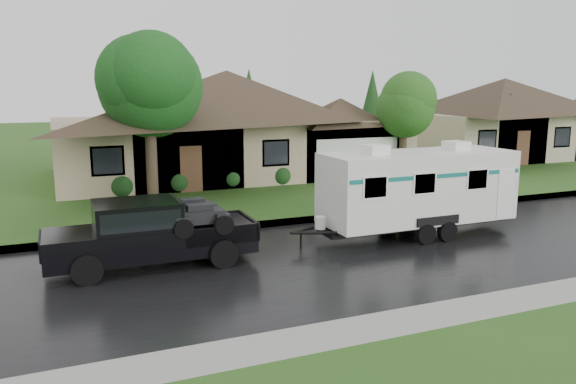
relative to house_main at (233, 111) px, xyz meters
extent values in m
plane|color=#2B571B|center=(-2.29, -13.84, -3.59)|extent=(140.00, 140.00, 0.00)
cube|color=black|center=(-2.29, -15.84, -3.59)|extent=(140.00, 8.00, 0.01)
cube|color=gray|center=(-2.29, -11.59, -3.52)|extent=(140.00, 0.50, 0.15)
cube|color=#2B571B|center=(-2.29, 1.16, -3.52)|extent=(140.00, 26.00, 0.15)
cube|color=tan|center=(-0.29, 0.16, -1.94)|extent=(18.00, 10.00, 3.00)
pyramid|color=#33261C|center=(-0.29, 0.16, 2.16)|extent=(19.44, 10.80, 2.60)
cube|color=tan|center=(5.11, -2.84, -2.09)|extent=(5.76, 4.00, 2.70)
cube|color=#C3B091|center=(19.71, 0.66, -1.94)|extent=(14.00, 9.00, 3.00)
pyramid|color=#33261C|center=(19.71, 0.66, 1.86)|extent=(15.12, 9.72, 2.30)
cube|color=#C3B091|center=(23.91, -1.84, -2.09)|extent=(4.48, 4.00, 2.70)
cylinder|color=#382B1E|center=(-5.67, -7.32, -1.94)|extent=(0.45, 0.45, 3.00)
sphere|color=#1D581C|center=(-5.67, -7.32, 1.34)|extent=(4.14, 4.14, 4.14)
cylinder|color=#382B1E|center=(7.59, -5.18, -2.25)|extent=(0.39, 0.39, 2.38)
sphere|color=#326C23|center=(7.59, -5.18, 0.36)|extent=(3.29, 3.29, 3.29)
sphere|color=#143814|center=(-6.59, -4.54, -2.94)|extent=(1.00, 1.00, 1.00)
sphere|color=#143814|center=(-4.07, -4.54, -2.94)|extent=(1.00, 1.00, 1.00)
sphere|color=#143814|center=(-1.55, -4.54, -2.94)|extent=(1.00, 1.00, 1.00)
sphere|color=#143814|center=(0.97, -4.54, -2.94)|extent=(1.00, 1.00, 1.00)
sphere|color=#143814|center=(3.49, -4.54, -2.94)|extent=(1.00, 1.00, 1.00)
sphere|color=#143814|center=(6.01, -4.54, -2.94)|extent=(1.00, 1.00, 1.00)
cube|color=black|center=(-6.91, -14.61, -2.87)|extent=(5.56, 1.85, 0.80)
cube|color=black|center=(-8.94, -14.61, -2.62)|extent=(1.48, 1.81, 0.32)
cube|color=black|center=(-7.28, -14.61, -2.15)|extent=(2.22, 1.74, 0.83)
cube|color=black|center=(-7.28, -14.61, -2.11)|extent=(2.04, 1.78, 0.51)
cube|color=black|center=(-5.14, -14.61, -2.68)|extent=(2.04, 1.76, 0.06)
cylinder|color=black|center=(-8.67, -15.52, -3.20)|extent=(0.78, 0.30, 0.78)
cylinder|color=black|center=(-8.67, -13.70, -3.20)|extent=(0.78, 0.30, 0.78)
cylinder|color=black|center=(-5.14, -15.52, -3.20)|extent=(0.78, 0.30, 0.78)
cylinder|color=black|center=(-5.14, -13.70, -3.20)|extent=(0.78, 0.30, 0.78)
cube|color=silver|center=(1.79, -14.61, -1.95)|extent=(6.49, 2.22, 2.27)
cube|color=black|center=(1.79, -14.61, -3.22)|extent=(6.86, 1.11, 0.13)
cube|color=#0E625D|center=(1.79, -14.61, -1.45)|extent=(6.36, 2.24, 0.13)
cube|color=white|center=(0.13, -14.61, -0.66)|extent=(0.65, 0.74, 0.30)
cube|color=white|center=(3.28, -14.61, -0.66)|extent=(0.65, 0.74, 0.30)
cylinder|color=black|center=(1.38, -15.71, -3.27)|extent=(0.65, 0.22, 0.65)
cylinder|color=black|center=(1.38, -13.52, -3.27)|extent=(0.65, 0.22, 0.65)
cylinder|color=black|center=(2.21, -15.71, -3.27)|extent=(0.65, 0.22, 0.65)
cylinder|color=black|center=(2.21, -13.52, -3.27)|extent=(0.65, 0.22, 0.65)
camera|label=1|loc=(-9.20, -29.77, 1.28)|focal=35.00mm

